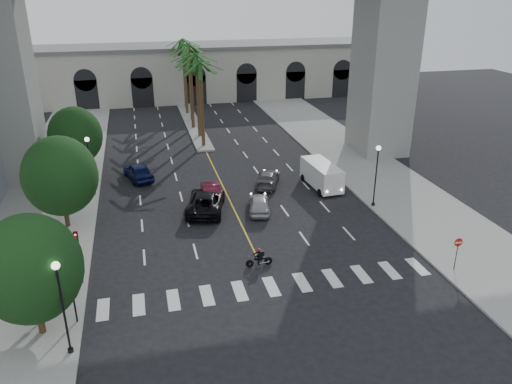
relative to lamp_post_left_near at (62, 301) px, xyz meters
The scene contains 29 objects.
ground 12.86m from the lamp_post_left_near, 23.68° to the left, with size 140.00×140.00×0.00m, color black.
sidewalk_left 20.56m from the lamp_post_left_near, 100.20° to the left, with size 8.00×100.00×0.15m, color gray.
sidewalk_right 33.27m from the lamp_post_left_near, 37.15° to the left, with size 8.00×100.00×0.15m, color gray.
median 44.59m from the lamp_post_left_near, 75.15° to the left, with size 2.00×24.00×0.20m, color gray.
pier_building 61.08m from the lamp_post_left_near, 79.24° to the left, with size 71.00×10.50×8.50m.
palm_a 35.40m from the lamp_post_left_near, 70.94° to the left, with size 3.20×3.20×10.30m.
palm_b 39.23m from the lamp_post_left_near, 72.73° to the left, with size 3.20×3.20×10.60m.
palm_c 42.88m from the lamp_post_left_near, 74.72° to the left, with size 3.20×3.20×10.10m.
palm_d 46.90m from the lamp_post_left_near, 75.60° to the left, with size 3.20×3.20×10.90m.
palm_e 50.64m from the lamp_post_left_near, 77.01° to the left, with size 3.20×3.20×10.40m.
palm_f 54.61m from the lamp_post_left_near, 77.65° to the left, with size 3.20×3.20×10.70m.
street_tree_near 2.68m from the lamp_post_left_near, 128.66° to the left, with size 5.20×5.20×6.89m.
street_tree_mid 15.12m from the lamp_post_left_near, 96.09° to the left, with size 5.44×5.44×7.21m.
street_tree_far 27.06m from the lamp_post_left_near, 93.39° to the left, with size 5.04×5.04×6.68m.
lamp_post_left_near is the anchor object (origin of this frame).
lamp_post_left_far 21.00m from the lamp_post_left_near, 90.00° to the left, with size 0.40×0.40×5.35m.
lamp_post_right 26.25m from the lamp_post_left_near, 29.69° to the left, with size 0.40×0.40×5.35m.
traffic_signal_near 2.60m from the lamp_post_left_near, 87.71° to the left, with size 0.25×0.18×3.65m.
traffic_signal_far 6.54m from the lamp_post_left_near, 89.12° to the left, with size 0.25×0.18×3.65m.
motorcycle_rider 13.11m from the lamp_post_left_near, 28.24° to the left, with size 1.81×0.49×1.31m.
car_a 19.77m from the lamp_post_left_near, 47.22° to the left, with size 1.65×4.11×1.40m, color #A8A7AC.
car_b 20.60m from the lamp_post_left_near, 61.04° to the left, with size 1.53×4.39×1.45m, color #4F0F1F.
car_c 18.22m from the lamp_post_left_near, 59.64° to the left, with size 2.78×6.02×1.67m, color black.
car_d 25.31m from the lamp_post_left_near, 52.01° to the left, with size 1.89×4.66×1.35m, color #5A595E.
car_e 24.63m from the lamp_post_left_near, 80.80° to the left, with size 1.93×4.79×1.63m, color #10174D.
cargo_van 27.09m from the lamp_post_left_near, 41.95° to the left, with size 2.48×5.49×2.29m.
pedestrian_a 7.20m from the lamp_post_left_near, 96.28° to the left, with size 0.63×0.42×1.74m, color black.
pedestrian_b 11.74m from the lamp_post_left_near, 114.21° to the left, with size 0.77×0.60×1.59m, color black.
do_not_enter_sign 23.54m from the lamp_post_left_near, ahead, with size 0.59×0.06×2.41m.
Camera 1 is at (-7.07, -26.65, 17.20)m, focal length 35.00 mm.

